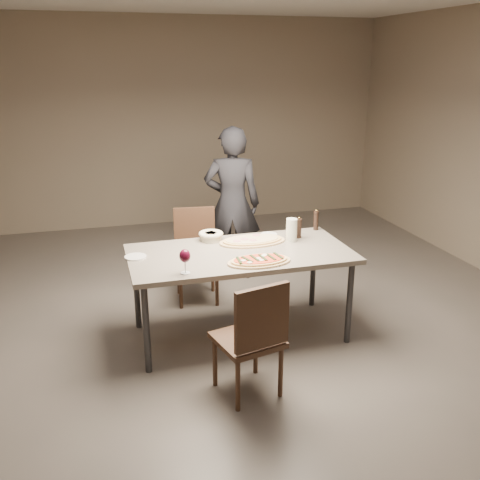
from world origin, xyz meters
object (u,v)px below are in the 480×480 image
object	(u,v)px
chair_near	(254,334)
bread_basket	(211,235)
carafe	(292,230)
zucchini_pizza	(259,261)
chair_far	(196,249)
dining_table	(240,258)
pepper_mill_left	(316,220)
ham_pizza	(252,241)
diner	(232,204)

from	to	relation	value
chair_near	bread_basket	bearing A→B (deg)	76.93
bread_basket	carafe	xyz separation A→B (m)	(0.66, -0.20, 0.05)
zucchini_pizza	chair_near	size ratio (longest dim) A/B	0.57
chair_near	chair_far	world-z (taller)	chair_far
dining_table	chair_far	world-z (taller)	chair_far
zucchini_pizza	pepper_mill_left	world-z (taller)	pepper_mill_left
pepper_mill_left	chair_far	size ratio (longest dim) A/B	0.22
dining_table	ham_pizza	size ratio (longest dim) A/B	3.14
bread_basket	dining_table	bearing A→B (deg)	-64.96
dining_table	pepper_mill_left	world-z (taller)	pepper_mill_left
pepper_mill_left	diner	bearing A→B (deg)	120.92
zucchini_pizza	pepper_mill_left	xyz separation A→B (m)	(0.76, 0.66, 0.07)
carafe	diner	distance (m)	1.17
zucchini_pizza	diner	bearing A→B (deg)	70.93
dining_table	zucchini_pizza	distance (m)	0.30
bread_basket	pepper_mill_left	bearing A→B (deg)	1.90
ham_pizza	bread_basket	bearing A→B (deg)	168.39
ham_pizza	chair_near	xyz separation A→B (m)	(-0.32, -1.08, -0.28)
carafe	chair_far	distance (m)	1.07
chair_near	chair_far	bearing A→B (deg)	78.02
dining_table	ham_pizza	bearing A→B (deg)	49.80
chair_near	diner	distance (m)	2.25
zucchini_pizza	diner	world-z (taller)	diner
bread_basket	diner	distance (m)	1.05
pepper_mill_left	chair_near	distance (m)	1.64
bread_basket	carafe	bearing A→B (deg)	-17.10
carafe	chair_near	size ratio (longest dim) A/B	0.23
pepper_mill_left	carafe	xyz separation A→B (m)	(-0.33, -0.24, 0.01)
zucchini_pizza	bread_basket	world-z (taller)	bread_basket
chair_near	diner	xyz separation A→B (m)	(0.44, 2.18, 0.32)
dining_table	chair_near	distance (m)	0.92
zucchini_pizza	pepper_mill_left	distance (m)	1.01
dining_table	carafe	distance (m)	0.54
ham_pizza	dining_table	bearing A→B (deg)	-116.92
ham_pizza	carafe	distance (m)	0.35
chair_near	zucchini_pizza	bearing A→B (deg)	55.94
dining_table	carafe	size ratio (longest dim) A/B	9.14
zucchini_pizza	ham_pizza	distance (m)	0.48
zucchini_pizza	carafe	size ratio (longest dim) A/B	2.54
bread_basket	pepper_mill_left	size ratio (longest dim) A/B	1.09
ham_pizza	carafe	bearing A→B (deg)	4.49
bread_basket	pepper_mill_left	distance (m)	0.99
bread_basket	carafe	world-z (taller)	carafe
pepper_mill_left	diner	distance (m)	1.07
pepper_mill_left	carafe	world-z (taller)	carafe
ham_pizza	chair_near	world-z (taller)	chair_near
ham_pizza	chair_near	size ratio (longest dim) A/B	0.66
zucchini_pizza	ham_pizza	world-z (taller)	zucchini_pizza
pepper_mill_left	chair_near	size ratio (longest dim) A/B	0.22
dining_table	chair_far	bearing A→B (deg)	102.77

